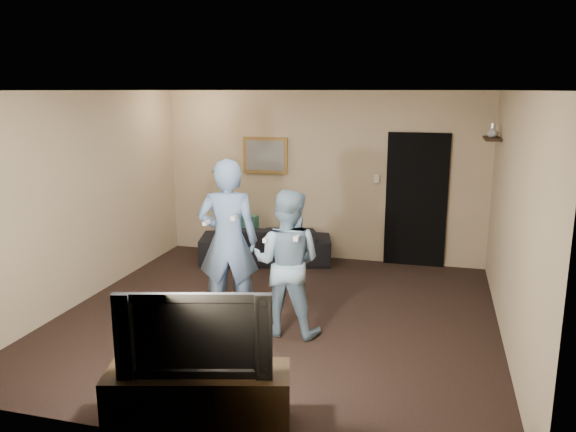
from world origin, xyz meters
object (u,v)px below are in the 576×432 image
(sofa, at_px, (266,243))
(wii_player_left, at_px, (228,241))
(television, at_px, (196,330))
(tv_console, at_px, (199,400))
(wii_player_right, at_px, (287,263))

(sofa, bearing_deg, wii_player_left, 82.54)
(sofa, xyz_separation_m, television, (0.81, -4.37, 0.55))
(tv_console, height_order, television, television)
(television, distance_m, wii_player_left, 2.18)
(wii_player_left, distance_m, wii_player_right, 0.77)
(television, xyz_separation_m, wii_player_left, (-0.55, 2.11, 0.10))
(sofa, height_order, tv_console, sofa)
(tv_console, distance_m, television, 0.59)
(sofa, xyz_separation_m, tv_console, (0.81, -4.37, -0.04))
(sofa, relative_size, television, 1.70)
(tv_console, relative_size, wii_player_right, 0.89)
(wii_player_left, bearing_deg, wii_player_right, -13.04)
(wii_player_left, relative_size, wii_player_right, 1.18)
(tv_console, relative_size, television, 1.22)
(wii_player_left, bearing_deg, sofa, 96.56)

